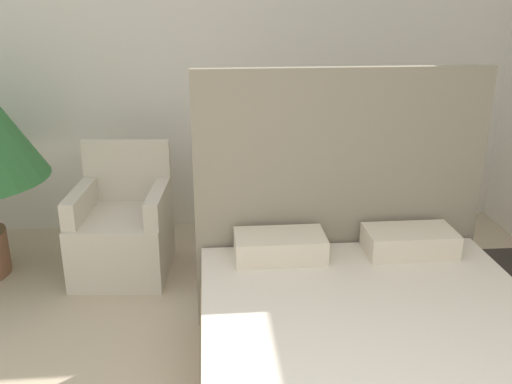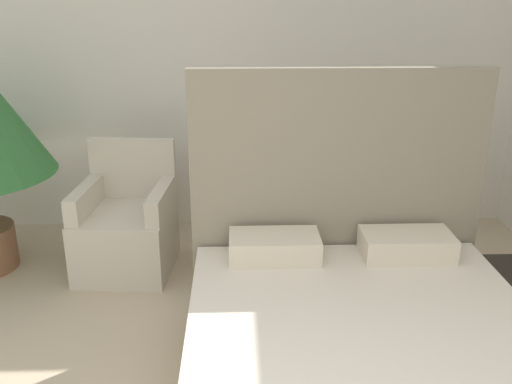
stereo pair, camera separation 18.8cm
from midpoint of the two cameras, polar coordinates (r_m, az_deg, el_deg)
name	(u,v)px [view 1 (the left image)]	position (r m, az deg, el deg)	size (l,w,h in m)	color
wall_back	(212,59)	(4.84, -5.56, 13.13)	(10.00, 0.06, 2.90)	silver
bed	(384,377)	(2.79, 10.66, -17.78)	(1.72, 2.25, 1.59)	#8C7A5B
armchair_near_window_left	(123,234)	(4.32, -14.40, -4.14)	(0.72, 0.75, 0.93)	beige
armchair_near_window_right	(255,230)	(4.27, -1.37, -3.80)	(0.66, 0.69, 0.93)	beige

